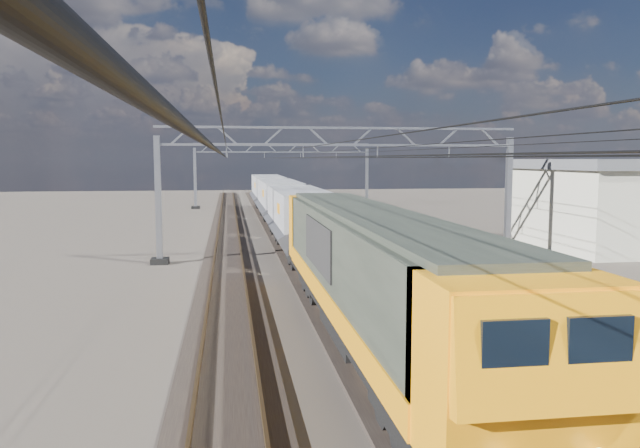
{
  "coord_description": "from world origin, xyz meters",
  "views": [
    {
      "loc": [
        -5.91,
        -28.76,
        5.43
      ],
      "look_at": [
        -1.73,
        -0.21,
        2.4
      ],
      "focal_mm": 35.0,
      "sensor_mm": 36.0,
      "label": 1
    }
  ],
  "objects": [
    {
      "name": "track_outer_east",
      "position": [
        6.0,
        0.0,
        0.07
      ],
      "size": [
        2.6,
        140.0,
        0.3
      ],
      "color": "black",
      "rests_on": "ground"
    },
    {
      "name": "catenary_gantry_mid",
      "position": [
        0.0,
        4.0,
        3.91
      ],
      "size": [
        19.9,
        0.9,
        7.11
      ],
      "color": "gray",
      "rests_on": "ground"
    },
    {
      "name": "track_loco",
      "position": [
        -2.0,
        0.0,
        0.07
      ],
      "size": [
        2.6,
        140.0,
        0.3
      ],
      "color": "black",
      "rests_on": "ground"
    },
    {
      "name": "hopper_wagon_lead",
      "position": [
        -2.0,
        5.93,
        2.23
      ],
      "size": [
        3.38,
        13.0,
        3.25
      ],
      "color": "black",
      "rests_on": "ground"
    },
    {
      "name": "ground",
      "position": [
        0.0,
        0.0,
        0.0
      ],
      "size": [
        160.0,
        160.0,
        0.0
      ],
      "primitive_type": "plane",
      "color": "#2C2721",
      "rests_on": "ground"
    },
    {
      "name": "overhead_wires",
      "position": [
        0.0,
        8.0,
        5.75
      ],
      "size": [
        12.03,
        140.0,
        0.53
      ],
      "color": "black",
      "rests_on": "ground"
    },
    {
      "name": "hopper_wagon_mid",
      "position": [
        -2.0,
        20.13,
        2.23
      ],
      "size": [
        3.38,
        13.0,
        3.25
      ],
      "color": "black",
      "rests_on": "ground"
    },
    {
      "name": "hopper_wagon_third",
      "position": [
        -2.0,
        34.33,
        2.23
      ],
      "size": [
        3.38,
        13.0,
        3.25
      ],
      "color": "black",
      "rests_on": "ground"
    },
    {
      "name": "catenary_gantry_far",
      "position": [
        0.0,
        40.0,
        3.91
      ],
      "size": [
        19.9,
        0.9,
        7.11
      ],
      "color": "gray",
      "rests_on": "ground"
    },
    {
      "name": "track_inner_east",
      "position": [
        2.0,
        0.0,
        0.07
      ],
      "size": [
        2.6,
        140.0,
        0.3
      ],
      "color": "black",
      "rests_on": "ground"
    },
    {
      "name": "track_outer_west",
      "position": [
        -6.0,
        0.0,
        0.07
      ],
      "size": [
        2.6,
        140.0,
        0.3
      ],
      "color": "black",
      "rests_on": "ground"
    },
    {
      "name": "locomotive",
      "position": [
        -2.0,
        -11.76,
        2.33
      ],
      "size": [
        2.76,
        21.1,
        3.62
      ],
      "color": "black",
      "rests_on": "ground"
    }
  ]
}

